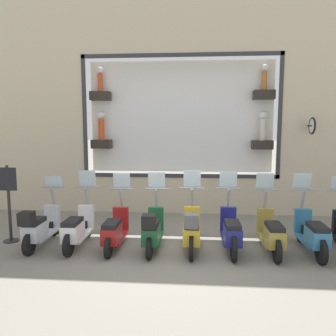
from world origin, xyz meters
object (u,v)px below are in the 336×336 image
scooter_yellow_4 (191,230)px  scooter_green_5 (152,230)px  scooter_red_6 (115,230)px  shop_sign_post (9,200)px  scooter_navy_3 (231,232)px  scooter_teal_1 (312,234)px  scooter_silver_8 (39,227)px  scooter_white_7 (77,229)px  scooter_olive_2 (271,233)px

scooter_yellow_4 → scooter_green_5: (-0.01, 0.87, -0.02)m
scooter_red_6 → shop_sign_post: 2.70m
scooter_red_6 → scooter_navy_3: bearing=-89.8°
scooter_navy_3 → scooter_green_5: size_ratio=1.01×
scooter_teal_1 → scooter_yellow_4: size_ratio=1.00×
scooter_yellow_4 → scooter_silver_8: (-0.01, 3.49, -0.02)m
scooter_green_5 → scooter_yellow_4: bearing=-89.3°
scooter_navy_3 → shop_sign_post: 5.28m
scooter_yellow_4 → scooter_silver_8: 3.49m
scooter_green_5 → scooter_white_7: bearing=87.8°
scooter_teal_1 → scooter_yellow_4: 2.62m
scooter_yellow_4 → scooter_red_6: scooter_yellow_4 is taller
scooter_teal_1 → scooter_olive_2: bearing=90.2°
scooter_silver_8 → scooter_red_6: bearing=-88.0°
scooter_olive_2 → scooter_yellow_4: 1.75m
scooter_olive_2 → scooter_green_5: bearing=91.4°
scooter_silver_8 → scooter_green_5: bearing=-89.9°
scooter_teal_1 → scooter_green_5: bearing=91.1°
scooter_olive_2 → scooter_silver_8: 5.24m
scooter_teal_1 → scooter_navy_3: size_ratio=1.00×
scooter_yellow_4 → scooter_red_6: (0.05, 1.75, -0.07)m
scooter_teal_1 → shop_sign_post: 7.02m
scooter_yellow_4 → scooter_white_7: scooter_yellow_4 is taller
scooter_white_7 → scooter_yellow_4: bearing=-91.2°
scooter_yellow_4 → scooter_red_6: size_ratio=1.01×
scooter_teal_1 → shop_sign_post: bearing=88.0°
scooter_navy_3 → shop_sign_post: (0.24, 5.24, 0.56)m
scooter_navy_3 → scooter_silver_8: (-0.07, 4.36, 0.02)m
scooter_teal_1 → scooter_green_5: 3.49m
scooter_navy_3 → scooter_yellow_4: 0.88m
scooter_yellow_4 → shop_sign_post: bearing=86.1°
scooter_white_7 → scooter_olive_2: bearing=-90.0°
scooter_yellow_4 → shop_sign_post: 4.41m
scooter_red_6 → shop_sign_post: bearing=84.6°
scooter_olive_2 → scooter_navy_3: scooter_navy_3 is taller
scooter_teal_1 → scooter_white_7: 5.24m
scooter_navy_3 → scooter_silver_8: size_ratio=1.01×
scooter_green_5 → scooter_silver_8: scooter_green_5 is taller
scooter_green_5 → shop_sign_post: size_ratio=0.97×
scooter_olive_2 → scooter_silver_8: size_ratio=1.00×
scooter_olive_2 → scooter_navy_3: 0.87m
scooter_olive_2 → scooter_yellow_4: bearing=91.8°
scooter_navy_3 → scooter_white_7: scooter_navy_3 is taller
scooter_teal_1 → scooter_olive_2: (-0.00, 0.87, -0.01)m
scooter_teal_1 → scooter_yellow_4: scooter_yellow_4 is taller
scooter_teal_1 → scooter_green_5: size_ratio=1.01×
scooter_red_6 → scooter_yellow_4: bearing=-91.6°
shop_sign_post → scooter_white_7: bearing=-97.8°
scooter_green_5 → scooter_red_6: scooter_green_5 is taller
scooter_navy_3 → scooter_silver_8: scooter_navy_3 is taller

